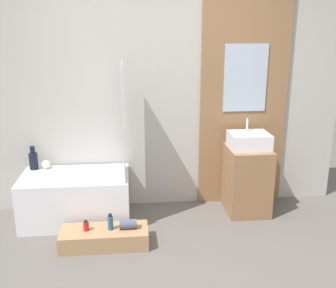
% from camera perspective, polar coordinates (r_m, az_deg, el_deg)
% --- Properties ---
extents(ground_plane, '(12.00, 12.00, 0.00)m').
position_cam_1_polar(ground_plane, '(3.34, 0.09, -19.75)').
color(ground_plane, '#605B56').
extents(wall_tiled_back, '(4.20, 0.06, 2.60)m').
position_cam_1_polar(wall_tiled_back, '(4.32, -2.03, 7.50)').
color(wall_tiled_back, '#B7B2A8').
rests_on(wall_tiled_back, ground_plane).
extents(wall_wood_accent, '(0.97, 0.04, 2.60)m').
position_cam_1_polar(wall_wood_accent, '(4.44, 11.00, 7.56)').
color(wall_wood_accent, '#8E6642').
rests_on(wall_wood_accent, ground_plane).
extents(bathtub, '(1.11, 0.64, 0.51)m').
position_cam_1_polar(bathtub, '(4.29, -13.16, -7.56)').
color(bathtub, white).
rests_on(bathtub, ground_plane).
extents(glass_shower_screen, '(0.01, 0.50, 1.15)m').
position_cam_1_polar(glass_shower_screen, '(3.94, -6.47, 3.34)').
color(glass_shower_screen, silver).
rests_on(glass_shower_screen, bathtub).
extents(wooden_step_bench, '(0.82, 0.32, 0.16)m').
position_cam_1_polar(wooden_step_bench, '(3.85, -9.20, -13.22)').
color(wooden_step_bench, '#A87F56').
rests_on(wooden_step_bench, ground_plane).
extents(vanity_cabinet, '(0.44, 0.51, 0.74)m').
position_cam_1_polar(vanity_cabinet, '(4.43, 11.34, -5.10)').
color(vanity_cabinet, '#8E6642').
rests_on(vanity_cabinet, ground_plane).
extents(sink, '(0.42, 0.35, 0.31)m').
position_cam_1_polar(sink, '(4.29, 11.68, 0.51)').
color(sink, white).
rests_on(sink, vanity_cabinet).
extents(vase_tall_dark, '(0.09, 0.09, 0.26)m').
position_cam_1_polar(vase_tall_dark, '(4.46, -18.95, -2.19)').
color(vase_tall_dark, black).
rests_on(vase_tall_dark, bathtub).
extents(vase_round_light, '(0.09, 0.09, 0.09)m').
position_cam_1_polar(vase_round_light, '(4.44, -17.29, -2.86)').
color(vase_round_light, silver).
rests_on(vase_round_light, bathtub).
extents(bottle_soap_primary, '(0.05, 0.05, 0.10)m').
position_cam_1_polar(bottle_soap_primary, '(3.80, -11.81, -11.57)').
color(bottle_soap_primary, red).
rests_on(bottle_soap_primary, wooden_step_bench).
extents(bottle_soap_secondary, '(0.05, 0.05, 0.16)m').
position_cam_1_polar(bottle_soap_secondary, '(3.77, -8.36, -11.19)').
color(bottle_soap_secondary, '#2D567A').
rests_on(bottle_soap_secondary, wooden_step_bench).
extents(towel_roll, '(0.16, 0.09, 0.09)m').
position_cam_1_polar(towel_roll, '(3.78, -5.80, -11.48)').
color(towel_roll, '#4C5666').
rests_on(towel_roll, wooden_step_bench).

